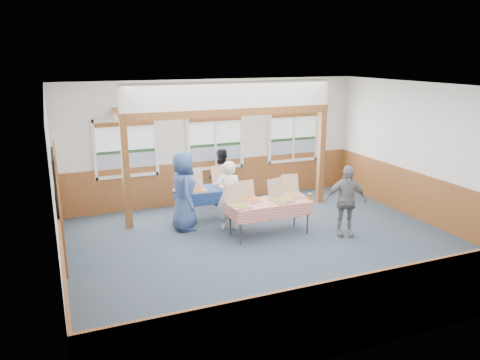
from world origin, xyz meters
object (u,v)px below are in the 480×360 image
table_right (269,204)px  woman_white (229,196)px  table_left (212,190)px  man_blue (184,191)px  person_grey (346,201)px  woman_black (221,177)px

table_right → woman_white: size_ratio=1.18×
table_left → table_right: bearing=-51.4°
table_left → man_blue: man_blue is taller
person_grey → woman_white: bearing=168.8°
woman_black → man_blue: man_blue is taller
man_blue → person_grey: (3.10, -1.67, -0.11)m
table_left → woman_white: 0.86m
woman_black → person_grey: 3.51m
man_blue → table_right: bearing=-116.6°
table_left → man_blue: 0.92m
table_left → table_right: (0.81, -1.45, 0.00)m
person_grey → table_right: bearing=175.1°
table_right → table_left: bearing=130.5°
woman_black → man_blue: bearing=27.1°
table_left → man_blue: (-0.80, -0.42, 0.19)m
woman_white → man_blue: man_blue is taller
table_right → person_grey: person_grey is taller
table_left → woman_black: bearing=68.8°
table_right → woman_black: 2.42m
man_blue → person_grey: man_blue is taller
woman_white → person_grey: (2.19, -1.25, -0.01)m
table_left → person_grey: 3.11m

